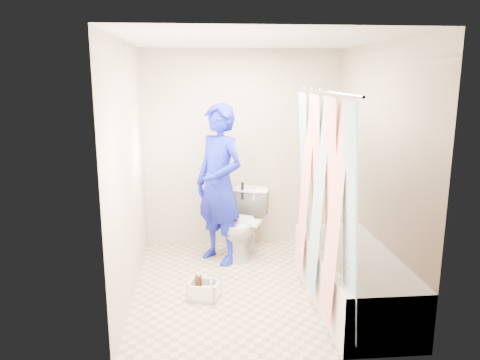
{
  "coord_description": "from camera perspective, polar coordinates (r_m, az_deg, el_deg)",
  "views": [
    {
      "loc": [
        -0.55,
        -4.34,
        2.09
      ],
      "look_at": [
        -0.13,
        0.28,
        1.05
      ],
      "focal_mm": 35.0,
      "sensor_mm": 36.0,
      "label": 1
    }
  ],
  "objects": [
    {
      "name": "floor",
      "position": [
        4.85,
        1.88,
        -12.86
      ],
      "size": [
        2.6,
        2.6,
        0.0
      ],
      "primitive_type": "plane",
      "color": "tan",
      "rests_on": "ground"
    },
    {
      "name": "wall_left",
      "position": [
        4.48,
        -13.43,
        0.86
      ],
      "size": [
        0.02,
        2.6,
        2.4
      ],
      "primitive_type": "cube",
      "color": "#B7AC8C",
      "rests_on": "ground"
    },
    {
      "name": "shower_curtain",
      "position": [
        4.2,
        9.76,
        -2.27
      ],
      "size": [
        0.06,
        1.75,
        1.8
      ],
      "primitive_type": "cube",
      "color": "white",
      "rests_on": "curtain_rod"
    },
    {
      "name": "tank_internals",
      "position": [
        5.61,
        0.67,
        -1.12
      ],
      "size": [
        0.17,
        0.1,
        0.25
      ],
      "color": "black",
      "rests_on": "toilet"
    },
    {
      "name": "wall_right",
      "position": [
        4.77,
        16.46,
        1.39
      ],
      "size": [
        0.02,
        2.6,
        2.4
      ],
      "primitive_type": "cube",
      "color": "#B7AC8C",
      "rests_on": "ground"
    },
    {
      "name": "bathtub",
      "position": [
        4.54,
        13.51,
        -11.35
      ],
      "size": [
        0.7,
        1.75,
        0.5
      ],
      "color": "white",
      "rests_on": "ground"
    },
    {
      "name": "wall_back",
      "position": [
        5.74,
        0.36,
        3.75
      ],
      "size": [
        2.4,
        0.02,
        2.4
      ],
      "primitive_type": "cube",
      "color": "#B7AC8C",
      "rests_on": "ground"
    },
    {
      "name": "toilet",
      "position": [
        5.52,
        0.41,
        -5.37
      ],
      "size": [
        0.7,
        0.86,
        0.76
      ],
      "primitive_type": "imported",
      "rotation": [
        0.0,
        0.0,
        -0.43
      ],
      "color": "white",
      "rests_on": "ground"
    },
    {
      "name": "wall_front",
      "position": [
        3.22,
        4.89,
        -3.42
      ],
      "size": [
        2.4,
        0.02,
        2.4
      ],
      "primitive_type": "cube",
      "color": "#B7AC8C",
      "rests_on": "ground"
    },
    {
      "name": "cleaning_caddy",
      "position": [
        4.59,
        -4.31,
        -13.35
      ],
      "size": [
        0.33,
        0.3,
        0.21
      ],
      "rotation": [
        0.0,
        0.0,
        -0.32
      ],
      "color": "white",
      "rests_on": "ground"
    },
    {
      "name": "plumber",
      "position": [
        5.22,
        -2.56,
        -0.55
      ],
      "size": [
        0.75,
        0.78,
        1.8
      ],
      "primitive_type": "imported",
      "rotation": [
        0.0,
        0.0,
        -0.85
      ],
      "color": "#1110A1",
      "rests_on": "ground"
    },
    {
      "name": "tank_lid",
      "position": [
        5.39,
        -0.01,
        -5.08
      ],
      "size": [
        0.51,
        0.38,
        0.04
      ],
      "primitive_type": "cube",
      "rotation": [
        0.0,
        0.0,
        -0.43
      ],
      "color": "silver",
      "rests_on": "toilet"
    },
    {
      "name": "ceiling",
      "position": [
        4.39,
        2.11,
        16.72
      ],
      "size": [
        2.4,
        2.6,
        0.02
      ],
      "primitive_type": "cube",
      "color": "silver",
      "rests_on": "wall_back"
    },
    {
      "name": "curtain_rod",
      "position": [
        4.06,
        10.26,
        10.51
      ],
      "size": [
        0.02,
        1.9,
        0.02
      ],
      "primitive_type": "cylinder",
      "rotation": [
        1.57,
        0.0,
        0.0
      ],
      "color": "silver",
      "rests_on": "wall_back"
    }
  ]
}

